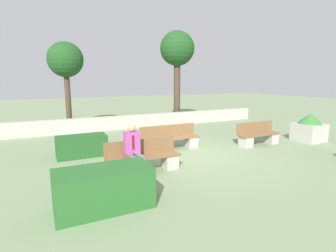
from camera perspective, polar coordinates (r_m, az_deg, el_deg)
The scene contains 11 objects.
ground_plane at distance 8.49m, azimuth 5.04°, elevation -6.22°, with size 60.00×60.00×0.00m, color gray.
perimeter_wall at distance 13.10m, azimuth -6.98°, elevation 1.00°, with size 14.36×0.30×0.65m.
bench_front at distance 6.89m, azimuth -5.37°, elevation -7.33°, with size 1.96×0.48×0.82m.
bench_left_side at distance 9.01m, azimuth 0.53°, elevation -3.09°, with size 2.08×0.48×0.82m.
bench_right_side at distance 10.20m, azimuth 19.06°, elevation -2.17°, with size 1.72×0.48×0.82m.
person_seated_man at distance 6.55m, azimuth -7.51°, elevation -4.83°, with size 0.38×0.63×1.29m.
hedge_block_near_left at distance 5.13m, azimuth -13.81°, elevation -13.07°, with size 1.75×0.84×0.77m.
hedge_block_mid_left at distance 8.66m, azimuth -18.27°, elevation -4.13°, with size 1.51×0.74×0.65m.
planter_corner_left at distance 11.61m, azimuth 28.38°, elevation -0.33°, with size 0.98×0.98×1.09m.
tree_leftmost at distance 13.21m, azimuth -21.40°, elevation 12.98°, with size 1.61×1.61×4.08m.
tree_center_left at distance 14.86m, azimuth 2.02°, elevation 15.97°, with size 1.88×1.88×4.99m.
Camera 1 is at (-4.25, -6.95, 2.37)m, focal length 28.00 mm.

